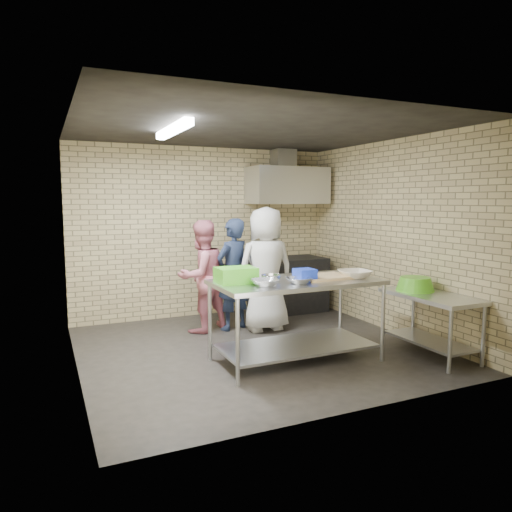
{
  "coord_description": "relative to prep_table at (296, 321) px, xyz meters",
  "views": [
    {
      "loc": [
        -2.39,
        -5.29,
        1.86
      ],
      "look_at": [
        0.1,
        0.2,
        1.15
      ],
      "focal_mm": 33.31,
      "sensor_mm": 36.0,
      "label": 1
    }
  ],
  "objects": [
    {
      "name": "side_counter",
      "position": [
        1.55,
        -0.5,
        -0.1
      ],
      "size": [
        0.6,
        1.2,
        0.75
      ],
      "primitive_type": "cube",
      "color": "silver",
      "rests_on": "floor"
    },
    {
      "name": "hood_duct",
      "position": [
        1.1,
        2.45,
        2.07
      ],
      "size": [
        0.35,
        0.3,
        0.3
      ],
      "primitive_type": "cube",
      "color": "#A5A8AD",
      "rests_on": "back_wall"
    },
    {
      "name": "woman_pink",
      "position": [
        -0.6,
        1.66,
        0.32
      ],
      "size": [
        0.93,
        0.83,
        1.59
      ],
      "primitive_type": "imported",
      "rotation": [
        0.0,
        0.0,
        3.5
      ],
      "color": "#C16676",
      "rests_on": "floor"
    },
    {
      "name": "ceramic_bowl",
      "position": [
        0.7,
        -0.15,
        0.52
      ],
      "size": [
        0.41,
        0.41,
        0.09
      ],
      "primitive_type": "imported",
      "rotation": [
        0.0,
        0.0,
        -0.12
      ],
      "color": "beige",
      "rests_on": "prep_table"
    },
    {
      "name": "mixing_bowl_b",
      "position": [
        -0.3,
        0.05,
        0.51
      ],
      "size": [
        0.25,
        0.25,
        0.07
      ],
      "primitive_type": "imported",
      "rotation": [
        0.0,
        0.0,
        -0.12
      ],
      "color": "#B0B4B8",
      "rests_on": "prep_table"
    },
    {
      "name": "prep_table",
      "position": [
        0.0,
        0.0,
        0.0
      ],
      "size": [
        1.91,
        0.95,
        0.95
      ],
      "primitive_type": "cube",
      "color": "#A9ABAF",
      "rests_on": "floor"
    },
    {
      "name": "bottle_red",
      "position": [
        1.15,
        2.49,
        1.55
      ],
      "size": [
        0.07,
        0.07,
        0.18
      ],
      "primitive_type": "cylinder",
      "color": "#B22619",
      "rests_on": "wall_shelf"
    },
    {
      "name": "stove",
      "position": [
        1.1,
        2.25,
        -0.03
      ],
      "size": [
        1.2,
        0.7,
        0.9
      ],
      "primitive_type": "cube",
      "color": "black",
      "rests_on": "floor"
    },
    {
      "name": "green_basin",
      "position": [
        1.53,
        -0.25,
        0.36
      ],
      "size": [
        0.46,
        0.46,
        0.17
      ],
      "primitive_type": null,
      "color": "#59C626",
      "rests_on": "side_counter"
    },
    {
      "name": "back_wall",
      "position": [
        -0.25,
        2.6,
        0.87
      ],
      "size": [
        4.2,
        0.06,
        2.7
      ],
      "primitive_type": "cube",
      "color": "tan",
      "rests_on": "ground"
    },
    {
      "name": "left_wall",
      "position": [
        -2.35,
        0.6,
        0.87
      ],
      "size": [
        0.06,
        4.0,
        2.7
      ],
      "primitive_type": "cube",
      "color": "tan",
      "rests_on": "ground"
    },
    {
      "name": "floor",
      "position": [
        -0.25,
        0.6,
        -0.48
      ],
      "size": [
        4.2,
        4.2,
        0.0
      ],
      "primitive_type": "plane",
      "color": "black",
      "rests_on": "ground"
    },
    {
      "name": "ceiling",
      "position": [
        -0.25,
        0.6,
        2.22
      ],
      "size": [
        4.2,
        4.2,
        0.0
      ],
      "primitive_type": "plane",
      "rotation": [
        3.14,
        0.0,
        0.0
      ],
      "color": "black",
      "rests_on": "ground"
    },
    {
      "name": "mixing_bowl_c",
      "position": [
        -0.1,
        -0.22,
        0.51
      ],
      "size": [
        0.31,
        0.31,
        0.07
      ],
      "primitive_type": "imported",
      "rotation": [
        0.0,
        0.0,
        -0.12
      ],
      "color": "silver",
      "rests_on": "prep_table"
    },
    {
      "name": "mixing_bowl_a",
      "position": [
        -0.5,
        -0.2,
        0.51
      ],
      "size": [
        0.33,
        0.33,
        0.07
      ],
      "primitive_type": "imported",
      "rotation": [
        0.0,
        0.0,
        -0.12
      ],
      "color": "silver",
      "rests_on": "prep_table"
    },
    {
      "name": "front_wall",
      "position": [
        -0.25,
        -1.4,
        0.87
      ],
      "size": [
        4.2,
        0.06,
        2.7
      ],
      "primitive_type": "cube",
      "color": "tan",
      "rests_on": "ground"
    },
    {
      "name": "right_wall",
      "position": [
        1.85,
        0.6,
        0.87
      ],
      "size": [
        0.06,
        4.0,
        2.7
      ],
      "primitive_type": "cube",
      "color": "tan",
      "rests_on": "ground"
    },
    {
      "name": "green_crate",
      "position": [
        -0.7,
        0.12,
        0.56
      ],
      "size": [
        0.42,
        0.32,
        0.17
      ],
      "primitive_type": "cube",
      "color": "green",
      "rests_on": "prep_table"
    },
    {
      "name": "man_navy",
      "position": [
        -0.16,
        1.58,
        0.33
      ],
      "size": [
        0.69,
        0.59,
        1.61
      ],
      "primitive_type": "imported",
      "rotation": [
        0.0,
        0.0,
        3.55
      ],
      "color": "black",
      "rests_on": "floor"
    },
    {
      "name": "range_hood",
      "position": [
        1.1,
        2.3,
        1.62
      ],
      "size": [
        1.3,
        0.6,
        0.6
      ],
      "primitive_type": "cube",
      "color": "silver",
      "rests_on": "back_wall"
    },
    {
      "name": "wall_shelf",
      "position": [
        1.4,
        2.49,
        1.44
      ],
      "size": [
        0.8,
        0.2,
        0.04
      ],
      "primitive_type": "cube",
      "color": "#3F2B19",
      "rests_on": "back_wall"
    },
    {
      "name": "fluorescent_fixture",
      "position": [
        -1.25,
        0.6,
        2.16
      ],
      "size": [
        0.1,
        1.25,
        0.08
      ],
      "primitive_type": "cube",
      "color": "white",
      "rests_on": "ceiling"
    },
    {
      "name": "cutting_board",
      "position": [
        0.35,
        -0.02,
        0.49
      ],
      "size": [
        0.58,
        0.44,
        0.03
      ],
      "primitive_type": "cube",
      "color": "tan",
      "rests_on": "prep_table"
    },
    {
      "name": "woman_white",
      "position": [
        0.25,
        1.35,
        0.41
      ],
      "size": [
        0.87,
        0.58,
        1.77
      ],
      "primitive_type": "imported",
      "rotation": [
        0.0,
        0.0,
        3.12
      ],
      "color": "silver",
      "rests_on": "floor"
    },
    {
      "name": "blue_tub",
      "position": [
        0.05,
        -0.1,
        0.55
      ],
      "size": [
        0.21,
        0.21,
        0.14
      ],
      "primitive_type": "cube",
      "color": "#1935BE",
      "rests_on": "prep_table"
    }
  ]
}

